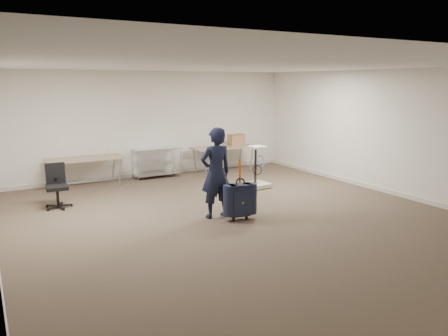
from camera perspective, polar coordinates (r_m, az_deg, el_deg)
ground at (r=8.17m, az=1.89°, el=-6.75°), size 9.00×9.00×0.00m
room_shell at (r=9.31m, az=-2.54°, el=-4.17°), size 8.00×9.00×9.00m
folding_table_left at (r=10.95m, az=-17.69°, el=1.00°), size 1.80×0.75×0.73m
folding_table_right at (r=12.28m, az=-0.08°, el=2.58°), size 1.80×0.75×0.73m
wire_shelf at (r=11.75m, az=-8.79°, el=0.88°), size 1.22×0.47×0.80m
person at (r=8.10m, az=-1.07°, el=-0.66°), size 0.62×0.41×1.70m
suitcase at (r=8.03m, az=2.12°, el=-4.17°), size 0.45×0.30×1.14m
office_chair at (r=9.48m, az=-20.93°, el=-3.25°), size 0.55×0.55×0.90m
equipment_cart at (r=10.55m, az=4.30°, el=-1.15°), size 0.59×0.59×1.01m
cardboard_box at (r=12.49m, az=1.62°, el=3.70°), size 0.44×0.34×0.32m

